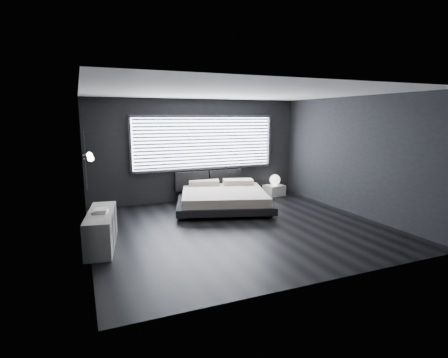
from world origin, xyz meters
name	(u,v)px	position (x,y,z in m)	size (l,w,h in m)	color
room	(240,162)	(0.00, 0.00, 1.40)	(6.04, 6.00, 2.80)	black
window	(205,143)	(0.20, 2.70, 1.61)	(4.14, 0.09, 1.52)	white
headboard	(209,180)	(0.28, 2.64, 0.57)	(1.96, 0.16, 0.52)	black
sconce_near	(90,158)	(-2.88, 0.05, 1.60)	(0.18, 0.11, 0.11)	silver
sconce_far	(89,155)	(-2.88, 0.65, 1.60)	(0.18, 0.11, 0.11)	silver
wall_art_upper	(85,147)	(-2.98, -0.55, 1.85)	(0.01, 0.48, 0.48)	#47474C
wall_art_lower	(86,174)	(-2.98, -0.30, 1.38)	(0.01, 0.48, 0.48)	#47474C
bed	(223,197)	(0.29, 1.59, 0.28)	(2.88, 2.82, 0.60)	black
nightstand	(274,190)	(2.25, 2.34, 0.16)	(0.54, 0.45, 0.31)	silver
orb_lamp	(275,180)	(2.28, 2.37, 0.47)	(0.31, 0.31, 0.31)	white
dresser	(102,229)	(-2.78, -0.03, 0.32)	(0.70, 1.64, 0.63)	silver
book_stack	(101,211)	(-2.78, -0.06, 0.67)	(0.31, 0.37, 0.07)	white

